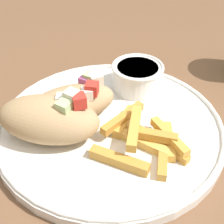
{
  "coord_description": "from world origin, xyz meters",
  "views": [
    {
      "loc": [
        0.05,
        -0.34,
        1.06
      ],
      "look_at": [
        0.0,
        -0.02,
        0.8
      ],
      "focal_mm": 50.0,
      "sensor_mm": 36.0,
      "label": 1
    }
  ],
  "objects_px": {
    "plate": "(112,126)",
    "fries_pile": "(143,138)",
    "pita_sandwich_far": "(72,102)",
    "pita_sandwich_near": "(49,119)",
    "sauce_ramekin": "(137,75)"
  },
  "relations": [
    {
      "from": "pita_sandwich_near",
      "to": "sauce_ramekin",
      "type": "bearing_deg",
      "value": 54.05
    },
    {
      "from": "plate",
      "to": "fries_pile",
      "type": "height_order",
      "value": "fries_pile"
    },
    {
      "from": "pita_sandwich_near",
      "to": "sauce_ramekin",
      "type": "relative_size",
      "value": 1.66
    },
    {
      "from": "pita_sandwich_far",
      "to": "sauce_ramekin",
      "type": "distance_m",
      "value": 0.12
    },
    {
      "from": "plate",
      "to": "fries_pile",
      "type": "bearing_deg",
      "value": -38.18
    },
    {
      "from": "pita_sandwich_near",
      "to": "sauce_ramekin",
      "type": "height_order",
      "value": "pita_sandwich_near"
    },
    {
      "from": "plate",
      "to": "pita_sandwich_far",
      "type": "bearing_deg",
      "value": 170.63
    },
    {
      "from": "plate",
      "to": "sauce_ramekin",
      "type": "distance_m",
      "value": 0.1
    },
    {
      "from": "pita_sandwich_near",
      "to": "fries_pile",
      "type": "relative_size",
      "value": 1.11
    },
    {
      "from": "pita_sandwich_far",
      "to": "fries_pile",
      "type": "height_order",
      "value": "pita_sandwich_far"
    },
    {
      "from": "plate",
      "to": "pita_sandwich_near",
      "type": "height_order",
      "value": "pita_sandwich_near"
    },
    {
      "from": "plate",
      "to": "sauce_ramekin",
      "type": "bearing_deg",
      "value": 73.84
    },
    {
      "from": "plate",
      "to": "pita_sandwich_far",
      "type": "relative_size",
      "value": 2.24
    },
    {
      "from": "pita_sandwich_far",
      "to": "sauce_ramekin",
      "type": "xyz_separation_m",
      "value": [
        0.08,
        0.08,
        -0.0
      ]
    },
    {
      "from": "pita_sandwich_near",
      "to": "pita_sandwich_far",
      "type": "bearing_deg",
      "value": 70.03
    }
  ]
}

